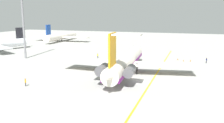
% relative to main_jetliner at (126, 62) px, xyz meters
% --- Properties ---
extents(ground, '(299.86, 299.86, 0.00)m').
position_rel_main_jetliner_xyz_m(ground, '(-4.61, -5.79, -3.16)').
color(ground, '#9E9E99').
extents(main_jetliner, '(39.82, 35.22, 11.59)m').
position_rel_main_jetliner_xyz_m(main_jetliner, '(0.00, 0.00, 0.00)').
color(main_jetliner, silver).
rests_on(main_jetliner, ground).
extents(airliner_far_right, '(33.36, 32.93, 9.98)m').
position_rel_main_jetliner_xyz_m(airliner_far_right, '(61.98, 55.99, -0.22)').
color(airliner_far_right, silver).
rests_on(airliner_far_right, ground).
extents(ground_crew_near_nose, '(0.27, 0.43, 1.69)m').
position_rel_main_jetliner_xyz_m(ground_crew_near_nose, '(18.16, 15.47, -2.09)').
color(ground_crew_near_nose, black).
rests_on(ground_crew_near_nose, ground).
extents(ground_crew_near_tail, '(0.28, 0.42, 1.76)m').
position_rel_main_jetliner_xyz_m(ground_crew_near_tail, '(-17.94, 16.96, -2.04)').
color(ground_crew_near_tail, black).
rests_on(ground_crew_near_tail, ground).
extents(ground_crew_portside, '(0.29, 0.36, 1.70)m').
position_rel_main_jetliner_xyz_m(ground_crew_portside, '(21.76, -20.23, -2.09)').
color(ground_crew_portside, black).
rests_on(ground_crew_portside, ground).
extents(safety_cone_nose, '(0.40, 0.40, 0.55)m').
position_rel_main_jetliner_xyz_m(safety_cone_nose, '(22.81, -15.36, -2.89)').
color(safety_cone_nose, '#EA590F').
rests_on(safety_cone_nose, ground).
extents(safety_cone_wingtip, '(0.40, 0.40, 0.55)m').
position_rel_main_jetliner_xyz_m(safety_cone_wingtip, '(22.27, -13.24, -2.89)').
color(safety_cone_wingtip, '#EA590F').
rests_on(safety_cone_wingtip, ground).
extents(safety_cone_tail, '(0.40, 0.40, 0.55)m').
position_rel_main_jetliner_xyz_m(safety_cone_tail, '(24.03, -11.33, -2.89)').
color(safety_cone_tail, '#EA590F').
rests_on(safety_cone_tail, ground).
extents(taxiway_centreline, '(86.30, 1.81, 0.01)m').
position_rel_main_jetliner_xyz_m(taxiway_centreline, '(1.11, -7.68, -3.16)').
color(taxiway_centreline, gold).
rests_on(taxiway_centreline, ground).
extents(light_mast, '(4.00, 0.70, 28.43)m').
position_rel_main_jetliner_xyz_m(light_mast, '(9.65, 39.24, 12.29)').
color(light_mast, slate).
rests_on(light_mast, ground).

